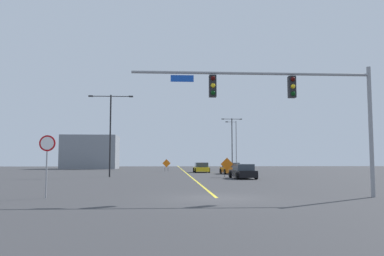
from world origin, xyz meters
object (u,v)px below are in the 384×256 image
(traffic_signal_assembly, at_px, (290,97))
(construction_sign_median_near, at_px, (166,164))
(street_lamp_near_left, at_px, (235,143))
(street_lamp_mid_left, at_px, (232,139))
(car_orange_distant, at_px, (231,169))
(car_black_mid, at_px, (243,172))
(stop_sign, at_px, (47,154))
(street_lamp_near_right, at_px, (110,127))
(car_yellow_near, at_px, (201,168))
(construction_sign_right_lane, at_px, (227,165))

(traffic_signal_assembly, xyz_separation_m, construction_sign_median_near, (-6.25, 40.10, -3.67))
(street_lamp_near_left, bearing_deg, street_lamp_mid_left, -113.34)
(car_orange_distant, relative_size, car_black_mid, 0.91)
(street_lamp_mid_left, distance_m, construction_sign_median_near, 14.76)
(stop_sign, height_order, construction_sign_median_near, stop_sign)
(construction_sign_median_near, relative_size, car_orange_distant, 0.46)
(traffic_signal_assembly, distance_m, construction_sign_median_near, 40.75)
(street_lamp_near_right, bearing_deg, street_lamp_mid_left, 57.15)
(car_yellow_near, bearing_deg, street_lamp_near_left, 64.76)
(car_black_mid, bearing_deg, stop_sign, -126.14)
(car_orange_distant, bearing_deg, traffic_signal_assembly, -93.46)
(traffic_signal_assembly, xyz_separation_m, stop_sign, (-11.57, 0.45, -2.74))
(car_yellow_near, bearing_deg, traffic_signal_assembly, -87.67)
(stop_sign, xyz_separation_m, car_yellow_near, (10.16, 34.27, -1.42))
(car_yellow_near, relative_size, car_black_mid, 0.90)
(street_lamp_near_left, relative_size, street_lamp_mid_left, 0.97)
(stop_sign, bearing_deg, car_orange_distant, 65.08)
(street_lamp_near_left, distance_m, construction_sign_right_lane, 30.64)
(street_lamp_near_right, xyz_separation_m, car_orange_distant, (13.72, 7.19, -4.44))
(street_lamp_near_left, height_order, street_lamp_mid_left, street_lamp_mid_left)
(car_orange_distant, relative_size, car_yellow_near, 1.01)
(street_lamp_near_left, relative_size, car_black_mid, 1.98)
(stop_sign, height_order, street_lamp_mid_left, street_lamp_mid_left)
(street_lamp_mid_left, xyz_separation_m, construction_sign_median_near, (-11.42, -8.37, -4.17))
(street_lamp_near_right, relative_size, car_black_mid, 1.93)
(construction_sign_right_lane, relative_size, car_yellow_near, 0.49)
(traffic_signal_assembly, xyz_separation_m, construction_sign_right_lane, (0.08, 21.01, -3.57))
(car_black_mid, bearing_deg, traffic_signal_assembly, -93.53)
(stop_sign, bearing_deg, construction_sign_median_near, 82.36)
(traffic_signal_assembly, relative_size, car_black_mid, 2.64)
(traffic_signal_assembly, xyz_separation_m, street_lamp_mid_left, (5.17, 48.47, 0.50))
(street_lamp_near_left, relative_size, construction_sign_median_near, 4.78)
(street_lamp_mid_left, bearing_deg, car_yellow_near, -115.56)
(street_lamp_near_right, xyz_separation_m, car_black_mid, (13.06, -4.16, -4.46))
(street_lamp_near_left, xyz_separation_m, street_lamp_mid_left, (-1.02, -2.35, 0.48))
(stop_sign, relative_size, construction_sign_right_lane, 1.49)
(car_orange_distant, bearing_deg, construction_sign_right_lane, -101.64)
(car_yellow_near, bearing_deg, construction_sign_median_near, 131.97)
(street_lamp_mid_left, height_order, car_yellow_near, street_lamp_mid_left)
(stop_sign, distance_m, construction_sign_median_near, 40.02)
(stop_sign, distance_m, car_black_mid, 21.52)
(street_lamp_near_right, xyz_separation_m, construction_sign_median_near, (5.71, 18.15, -3.98))
(construction_sign_median_near, xyz_separation_m, car_black_mid, (7.35, -22.31, -0.49))
(construction_sign_right_lane, bearing_deg, traffic_signal_assembly, -90.23)
(construction_sign_median_near, height_order, car_yellow_near, construction_sign_median_near)
(stop_sign, relative_size, car_black_mid, 0.66)
(car_orange_distant, height_order, car_yellow_near, car_orange_distant)
(stop_sign, relative_size, car_yellow_near, 0.74)
(stop_sign, height_order, car_black_mid, stop_sign)
(street_lamp_mid_left, relative_size, car_black_mid, 2.04)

